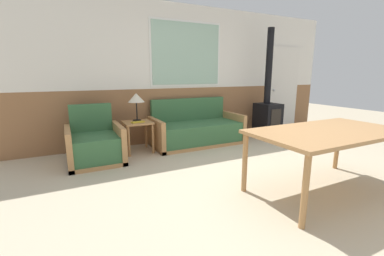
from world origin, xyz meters
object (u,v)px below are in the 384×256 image
Objects in this scene: wood_stove at (268,108)px; couch at (196,131)px; armchair at (95,145)px; table_lamp at (136,98)px; dining_table at (328,136)px; side_table at (138,127)px.

couch is at bearing 176.82° from wood_stove.
armchair is 3.67m from wood_stove.
wood_stove reaches higher than couch.
table_lamp is at bearing 176.86° from couch.
table_lamp is (-1.16, 0.06, 0.68)m from couch.
table_lamp is 0.27× the size of dining_table.
table_lamp reaches higher than side_table.
side_table is at bearing 178.50° from wood_stove.
side_table is (-1.18, -0.02, 0.18)m from couch.
table_lamp is (0.02, 0.08, 0.50)m from side_table.
dining_table is 0.77× the size of wood_stove.
dining_table is at bearing -59.67° from table_lamp.
armchair is at bearing -162.88° from side_table.
side_table is at bearing -104.17° from table_lamp.
side_table is 0.30× the size of dining_table.
table_lamp is at bearing 120.33° from dining_table.
couch is 1.19m from side_table.
wood_stove is at bearing -3.18° from couch.
wood_stove reaches higher than dining_table.
dining_table is (1.55, -2.53, 0.23)m from side_table.
table_lamp is 0.21× the size of wood_stove.
couch is 1.35m from table_lamp.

